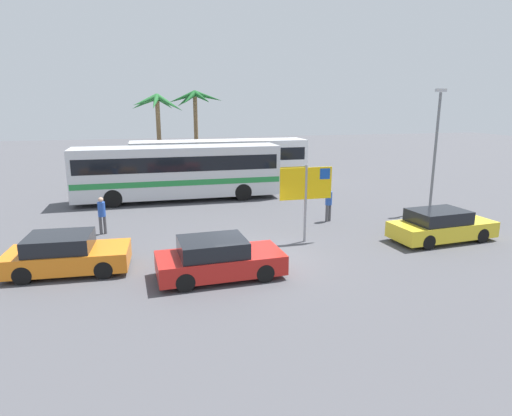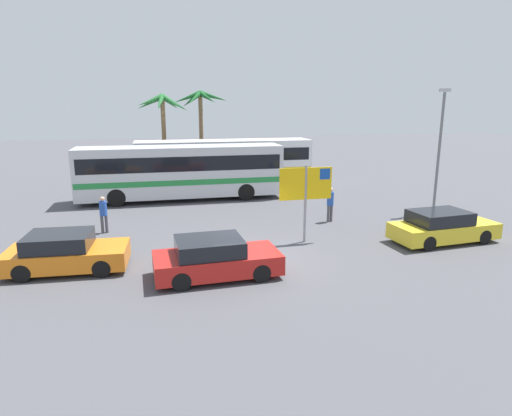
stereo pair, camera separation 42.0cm
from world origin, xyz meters
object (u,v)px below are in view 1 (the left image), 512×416
Objects in this scene: car_yellow at (441,226)px; car_red at (218,259)px; bus_rear_coach at (220,161)px; pedestrian_crossing_lot at (329,201)px; ferry_sign at (307,186)px; car_orange at (66,254)px; bus_front_coach at (178,170)px; pedestrian_by_bus at (102,213)px.

car_red is at bearing -175.34° from car_yellow.
bus_rear_coach is 15.97m from car_yellow.
pedestrian_crossing_lot is at bearing 38.93° from car_red.
ferry_sign reaches higher than pedestrian_crossing_lot.
car_orange is at bearing -118.31° from bus_rear_coach.
car_yellow is 5.22m from pedestrian_crossing_lot.
car_orange is (-9.06, -1.20, -1.69)m from ferry_sign.
ferry_sign is 0.79× the size of car_orange.
bus_rear_coach is 16.30m from car_red.
bus_front_coach is 3.70× the size of ferry_sign.
car_red is 0.93× the size of car_yellow.
bus_rear_coach reaches higher than car_yellow.
ferry_sign is at bearing 55.13° from pedestrian_by_bus.
pedestrian_crossing_lot is (-3.31, 4.02, 0.36)m from car_yellow.
bus_rear_coach is 16.30m from car_orange.
car_orange is 11.92m from pedestrian_crossing_lot.
car_red is 2.54× the size of pedestrian_by_bus.
car_orange is 0.90× the size of car_yellow.
pedestrian_by_bus is at bearing 121.26° from car_red.
bus_rear_coach is at bearing 95.56° from ferry_sign.
car_yellow is (5.50, -1.27, -1.69)m from ferry_sign.
car_yellow is (6.84, -14.38, -1.15)m from bus_rear_coach.
car_red is (-2.81, -16.01, -1.15)m from bus_rear_coach.
car_orange is 5.19m from car_red.
car_red is (-4.15, -2.90, -1.69)m from ferry_sign.
pedestrian_by_bus is 10.46m from pedestrian_crossing_lot.
bus_front_coach reaches higher than car_orange.
pedestrian_by_bus is (-13.75, 4.46, 0.33)m from car_yellow.
car_red is at bearing -88.53° from bus_front_coach.
ferry_sign reaches higher than bus_front_coach.
bus_rear_coach reaches higher than pedestrian_by_bus.
bus_front_coach reaches higher than car_red.
bus_front_coach is 4.81m from bus_rear_coach.
bus_rear_coach is 6.99× the size of pedestrian_crossing_lot.
bus_rear_coach is at bearing 64.79° from car_orange.
pedestrian_crossing_lot is (10.45, -0.44, 0.03)m from pedestrian_by_bus.
ferry_sign is 5.34m from car_red.
pedestrian_crossing_lot reaches higher than car_orange.
car_orange is at bearing 158.17° from car_red.
car_red is 2.48× the size of pedestrian_crossing_lot.
pedestrian_by_bus is (-8.26, 3.19, -1.36)m from ferry_sign.
ferry_sign is 9.29m from car_orange.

